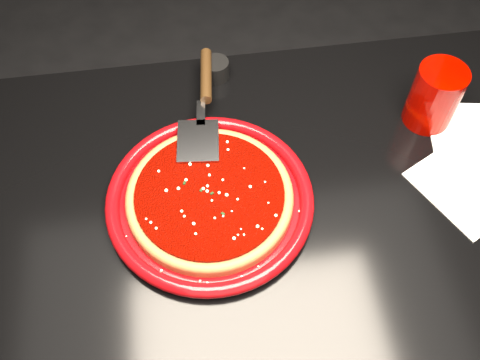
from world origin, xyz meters
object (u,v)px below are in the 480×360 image
at_px(ramekin, 216,69).
at_px(plate, 210,199).
at_px(cup, 434,96).
at_px(pizza_server, 203,104).
at_px(table, 273,283).

bearing_deg(ramekin, plate, -98.78).
relative_size(cup, ramekin, 2.38).
height_order(plate, pizza_server, pizza_server).
bearing_deg(ramekin, table, -76.08).
xyz_separation_m(table, plate, (-0.13, 0.02, 0.39)).
distance_m(plate, cup, 0.48).
distance_m(pizza_server, cup, 0.45).
height_order(table, pizza_server, pizza_server).
bearing_deg(cup, plate, -163.15).
bearing_deg(plate, ramekin, 81.22).
xyz_separation_m(table, ramekin, (-0.08, 0.34, 0.40)).
bearing_deg(table, ramekin, 103.92).
relative_size(table, pizza_server, 3.55).
bearing_deg(pizza_server, ramekin, 78.23).
height_order(table, plate, plate).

